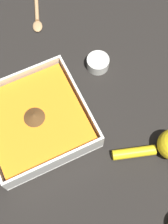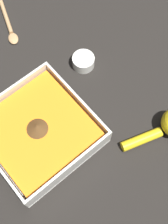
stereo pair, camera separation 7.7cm
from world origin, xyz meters
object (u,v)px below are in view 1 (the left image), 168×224
Objects in this scene: lemon_squeezer at (168,146)px; wooden_spoon at (36,5)px; square_dish at (36,121)px; spice_bowl at (98,63)px.

lemon_squeezer is 0.56m from wooden_spoon.
square_dish is 0.32m from lemon_squeezer.
square_dish reaches higher than spice_bowl.
spice_bowl is (0.09, -0.22, -0.01)m from square_dish.
wooden_spoon is (0.55, 0.11, -0.03)m from lemon_squeezer.
lemon_squeezer reaches higher than spice_bowl.
square_dish is 1.41× the size of lemon_squeezer.
spice_bowl is at bearing -68.02° from square_dish.
wooden_spoon is at bearing 119.32° from lemon_squeezer.
spice_bowl reaches higher than wooden_spoon.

